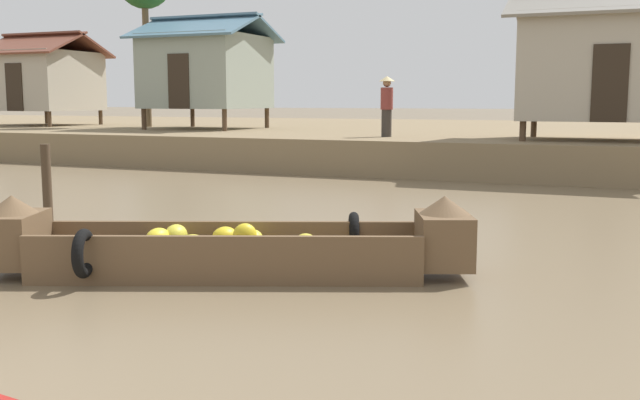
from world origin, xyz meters
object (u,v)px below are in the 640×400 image
Objects in this scene: stilt_house_mid_left at (206,70)px; stilt_house_mid_right at (612,64)px; vendor_person at (387,103)px; banana_boat at (228,247)px; mooring_post at (47,187)px; stilt_house_left at (46,79)px.

stilt_house_mid_right is (13.29, -2.62, -0.15)m from stilt_house_mid_left.
stilt_house_mid_right is 3.01× the size of vendor_person.
stilt_house_mid_left is (-9.66, 15.41, 2.66)m from banana_boat.
vendor_person is 1.28× the size of mooring_post.
banana_boat is at bearing -80.46° from vendor_person.
vendor_person is 11.14m from mooring_post.
vendor_person is at bearing 80.28° from mooring_post.
vendor_person is at bearing -176.15° from stilt_house_mid_right.
stilt_house_mid_left reaches higher than banana_boat.
vendor_person is at bearing 99.54° from banana_boat.
vendor_person is at bearing -13.34° from stilt_house_left.
stilt_house_mid_right reaches higher than stilt_house_left.
stilt_house_mid_right reaches higher than banana_boat.
stilt_house_mid_right is at bearing -8.80° from stilt_house_left.
stilt_house_mid_left reaches higher than stilt_house_left.
stilt_house_mid_right is at bearing 74.15° from banana_boat.
banana_boat is 18.38m from stilt_house_mid_left.
stilt_house_mid_right is (3.63, 12.79, 2.51)m from banana_boat.
stilt_house_mid_left is at bearing -4.74° from stilt_house_left.
banana_boat is 1.24× the size of stilt_house_mid_left.
stilt_house_left is at bearing 166.66° from vendor_person.
stilt_house_mid_left is at bearing 158.35° from vendor_person.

